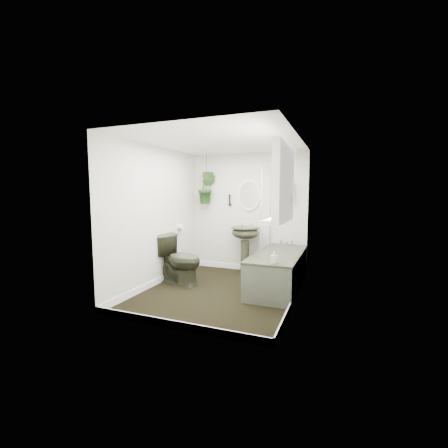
% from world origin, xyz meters
% --- Properties ---
extents(floor, '(2.30, 2.80, 0.02)m').
position_xyz_m(floor, '(0.00, 0.00, -0.01)').
color(floor, black).
rests_on(floor, ground).
extents(ceiling, '(2.30, 2.80, 0.02)m').
position_xyz_m(ceiling, '(0.00, 0.00, 2.31)').
color(ceiling, white).
rests_on(ceiling, ground).
extents(wall_back, '(2.30, 0.02, 2.30)m').
position_xyz_m(wall_back, '(0.00, 1.41, 1.15)').
color(wall_back, beige).
rests_on(wall_back, ground).
extents(wall_front, '(2.30, 0.02, 2.30)m').
position_xyz_m(wall_front, '(0.00, -1.41, 1.15)').
color(wall_front, beige).
rests_on(wall_front, ground).
extents(wall_left, '(0.02, 2.80, 2.30)m').
position_xyz_m(wall_left, '(-1.16, 0.00, 1.15)').
color(wall_left, beige).
rests_on(wall_left, ground).
extents(wall_right, '(0.02, 2.80, 2.30)m').
position_xyz_m(wall_right, '(1.16, 0.00, 1.15)').
color(wall_right, beige).
rests_on(wall_right, ground).
extents(skirting, '(2.30, 2.80, 0.10)m').
position_xyz_m(skirting, '(0.00, 0.00, 0.05)').
color(skirting, white).
rests_on(skirting, floor).
extents(bathtub, '(0.72, 1.72, 0.58)m').
position_xyz_m(bathtub, '(0.80, 0.50, 0.29)').
color(bathtub, '#2B2E1E').
rests_on(bathtub, floor).
extents(bath_screen, '(0.04, 0.72, 1.40)m').
position_xyz_m(bath_screen, '(0.47, 0.99, 1.28)').
color(bath_screen, silver).
rests_on(bath_screen, bathtub).
extents(shower_box, '(0.20, 0.10, 0.35)m').
position_xyz_m(shower_box, '(0.80, 1.34, 1.55)').
color(shower_box, white).
rests_on(shower_box, wall_back).
extents(oval_mirror, '(0.46, 0.03, 0.62)m').
position_xyz_m(oval_mirror, '(0.04, 1.37, 1.50)').
color(oval_mirror, silver).
rests_on(oval_mirror, wall_back).
extents(wall_sconce, '(0.04, 0.04, 0.22)m').
position_xyz_m(wall_sconce, '(-0.36, 1.36, 1.40)').
color(wall_sconce, black).
rests_on(wall_sconce, wall_back).
extents(toilet_roll_holder, '(0.11, 0.11, 0.11)m').
position_xyz_m(toilet_roll_holder, '(-1.10, 0.70, 0.90)').
color(toilet_roll_holder, white).
rests_on(toilet_roll_holder, wall_left).
extents(window_recess, '(0.08, 1.00, 0.90)m').
position_xyz_m(window_recess, '(1.09, -0.70, 1.65)').
color(window_recess, white).
rests_on(window_recess, wall_right).
extents(window_sill, '(0.18, 1.00, 0.04)m').
position_xyz_m(window_sill, '(1.02, -0.70, 1.23)').
color(window_sill, white).
rests_on(window_sill, wall_right).
extents(window_blinds, '(0.01, 0.86, 0.76)m').
position_xyz_m(window_blinds, '(1.04, -0.70, 1.65)').
color(window_blinds, white).
rests_on(window_blinds, wall_right).
extents(toilet, '(0.89, 0.61, 0.83)m').
position_xyz_m(toilet, '(-0.82, 0.16, 0.42)').
color(toilet, '#2B2E1E').
rests_on(toilet, floor).
extents(pedestal_sink, '(0.58, 0.51, 0.91)m').
position_xyz_m(pedestal_sink, '(0.04, 1.13, 0.45)').
color(pedestal_sink, '#2B2E1E').
rests_on(pedestal_sink, floor).
extents(sill_plant, '(0.25, 0.22, 0.25)m').
position_xyz_m(sill_plant, '(1.04, -0.42, 1.38)').
color(sill_plant, black).
rests_on(sill_plant, window_sill).
extents(hanging_plant, '(0.41, 0.36, 0.63)m').
position_xyz_m(hanging_plant, '(-0.80, 1.25, 1.63)').
color(hanging_plant, black).
rests_on(hanging_plant, ceiling).
extents(soap_bottle, '(0.09, 0.09, 0.17)m').
position_xyz_m(soap_bottle, '(0.89, -0.24, 0.67)').
color(soap_bottle, '#292626').
rests_on(soap_bottle, bathtub).
extents(hanging_pot, '(0.16, 0.16, 0.12)m').
position_xyz_m(hanging_pot, '(-0.80, 1.25, 1.89)').
color(hanging_pot, brown).
rests_on(hanging_pot, ceiling).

